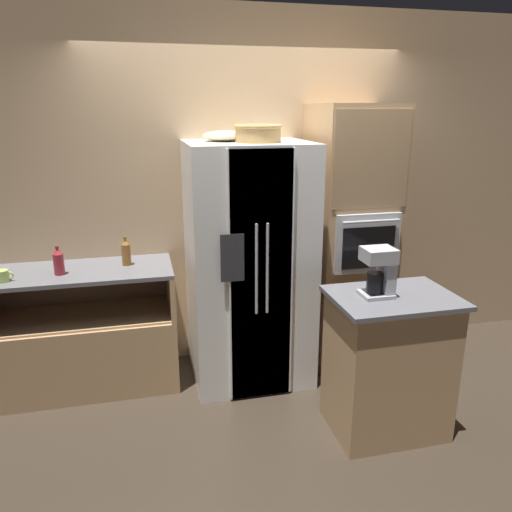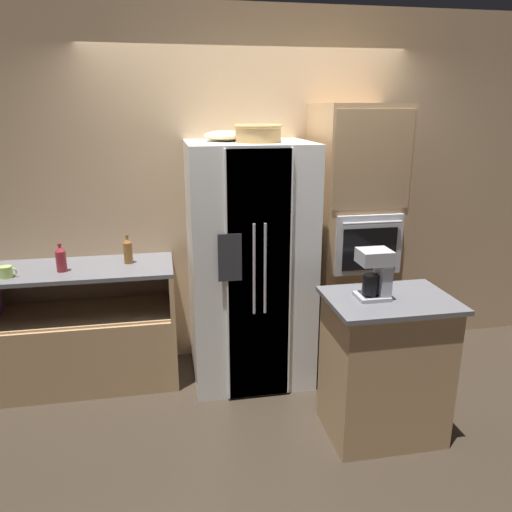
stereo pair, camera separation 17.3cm
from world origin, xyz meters
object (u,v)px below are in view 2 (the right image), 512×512
mug (6,272)px  coffee_maker (377,272)px  refrigerator (249,264)px  bottle_tall (128,250)px  fruit_bowl (226,136)px  bottle_short (61,258)px  wall_oven (352,240)px  wicker_basket (258,133)px

mug → coffee_maker: size_ratio=0.38×
refrigerator → bottle_tall: refrigerator is taller
fruit_bowl → bottle_tall: (-0.75, 0.05, -0.83)m
bottle_short → coffee_maker: 2.19m
bottle_tall → coffee_maker: 1.85m
bottle_tall → bottle_short: size_ratio=1.06×
bottle_tall → coffee_maker: bearing=-34.5°
fruit_bowl → bottle_tall: bearing=176.5°
refrigerator → coffee_maker: 1.11m
fruit_bowl → coffee_maker: 1.47m
wall_oven → bottle_tall: bearing=177.7°
wicker_basket → fruit_bowl: wicker_basket is taller
fruit_bowl → bottle_short: size_ratio=1.53×
coffee_maker → wall_oven: bearing=77.0°
refrigerator → bottle_tall: (-0.90, 0.15, 0.12)m
refrigerator → wall_oven: (0.85, 0.08, 0.13)m
coffee_maker → wicker_basket: bearing=124.8°
bottle_tall → refrigerator: bearing=-9.2°
mug → refrigerator: bearing=1.4°
fruit_bowl → mug: (-1.55, -0.14, -0.89)m
mug → wicker_basket: bearing=-1.2°
wicker_basket → mug: wicker_basket is taller
wall_oven → bottle_short: (-2.20, -0.04, -0.02)m
fruit_bowl → bottle_short: 1.47m
refrigerator → fruit_bowl: fruit_bowl is taller
wicker_basket → mug: (-1.76, 0.04, -0.92)m
wicker_basket → bottle_tall: size_ratio=1.52×
refrigerator → coffee_maker: bearing=-55.4°
wall_oven → wicker_basket: bearing=-169.0°
wicker_basket → fruit_bowl: 0.27m
refrigerator → coffee_maker: size_ratio=5.95×
bottle_tall → bottle_short: bearing=-165.9°
wicker_basket → bottle_short: (-1.41, 0.11, -0.86)m
wicker_basket → coffee_maker: bearing=-55.2°
wicker_basket → fruit_bowl: bearing=138.9°
bottle_short → coffee_maker: (1.98, -0.93, 0.08)m
coffee_maker → fruit_bowl: bearing=127.8°
bottle_short → mug: 0.36m
fruit_bowl → bottle_tall: 1.12m
fruit_bowl → coffee_maker: (0.77, -1.00, -0.75)m
refrigerator → wall_oven: size_ratio=0.87×
fruit_bowl → bottle_tall: fruit_bowl is taller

